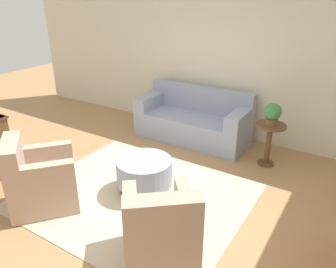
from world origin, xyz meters
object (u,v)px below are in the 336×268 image
(couch, at_px, (194,121))
(armchair_right, at_px, (160,233))
(armchair_left, at_px, (39,181))
(ottoman_table, at_px, (144,172))
(potted_plant_on_side_table, at_px, (273,113))
(side_table, at_px, (269,138))

(couch, bearing_deg, armchair_right, -68.09)
(armchair_left, relative_size, armchair_right, 1.00)
(couch, relative_size, ottoman_table, 2.69)
(potted_plant_on_side_table, bearing_deg, couch, 170.08)
(armchair_left, distance_m, potted_plant_on_side_table, 3.38)
(couch, relative_size, armchair_right, 1.94)
(couch, height_order, armchair_right, armchair_right)
(armchair_left, xyz_separation_m, armchair_right, (1.80, 0.00, 0.00))
(couch, relative_size, armchair_left, 1.94)
(potted_plant_on_side_table, bearing_deg, armchair_right, -96.45)
(armchair_right, relative_size, ottoman_table, 1.39)
(potted_plant_on_side_table, bearing_deg, armchair_left, -128.76)
(ottoman_table, height_order, side_table, side_table)
(couch, distance_m, ottoman_table, 1.90)
(armchair_right, height_order, ottoman_table, armchair_right)
(couch, bearing_deg, ottoman_table, -82.27)
(armchair_right, relative_size, side_table, 1.53)
(armchair_right, bearing_deg, couch, 111.91)
(ottoman_table, bearing_deg, couch, 97.73)
(armchair_right, height_order, potted_plant_on_side_table, potted_plant_on_side_table)
(couch, xyz_separation_m, ottoman_table, (0.26, -1.89, -0.04))
(couch, height_order, armchair_left, armchair_left)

